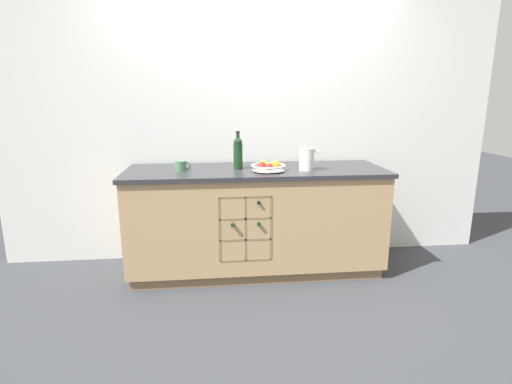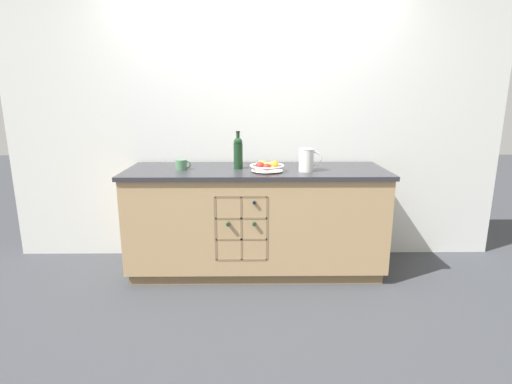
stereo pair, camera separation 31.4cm
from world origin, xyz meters
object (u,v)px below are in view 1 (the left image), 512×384
(standing_wine_bottle, at_px, (238,152))
(ceramic_mug, at_px, (181,166))
(white_pitcher, at_px, (307,159))
(fruit_bowl, at_px, (268,167))

(standing_wine_bottle, bearing_deg, ceramic_mug, -174.13)
(white_pitcher, bearing_deg, standing_wine_bottle, 167.42)
(white_pitcher, xyz_separation_m, ceramic_mug, (-1.02, 0.08, -0.05))
(fruit_bowl, height_order, standing_wine_bottle, standing_wine_bottle)
(fruit_bowl, distance_m, white_pitcher, 0.33)
(ceramic_mug, bearing_deg, white_pitcher, -4.27)
(ceramic_mug, xyz_separation_m, standing_wine_bottle, (0.46, 0.05, 0.10))
(fruit_bowl, bearing_deg, ceramic_mug, 172.94)
(ceramic_mug, bearing_deg, fruit_bowl, -7.06)
(white_pitcher, height_order, ceramic_mug, white_pitcher)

